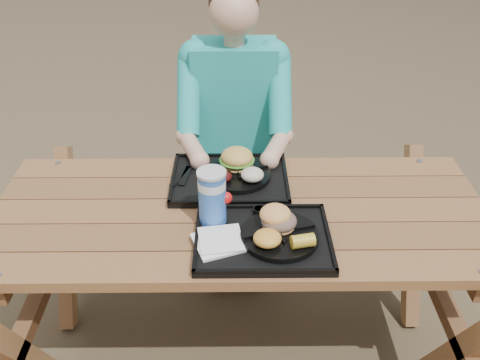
{
  "coord_description": "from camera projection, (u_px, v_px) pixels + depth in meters",
  "views": [
    {
      "loc": [
        -0.01,
        -1.57,
        1.89
      ],
      "look_at": [
        0.0,
        0.0,
        0.88
      ],
      "focal_mm": 40.0,
      "sensor_mm": 36.0,
      "label": 1
    }
  ],
  "objects": [
    {
      "name": "plate_far",
      "position": [
        237.0,
        174.0,
        2.08
      ],
      "size": [
        0.26,
        0.26,
        0.02
      ],
      "primitive_type": "cylinder",
      "color": "black",
      "rests_on": "tray_far"
    },
    {
      "name": "mac_cheese",
      "position": [
        267.0,
        238.0,
        1.7
      ],
      "size": [
        0.09,
        0.09,
        0.05
      ],
      "primitive_type": "ellipsoid",
      "color": "gold",
      "rests_on": "plate_near"
    },
    {
      "name": "cutlery_far",
      "position": [
        186.0,
        175.0,
        2.09
      ],
      "size": [
        0.05,
        0.16,
        0.01
      ],
      "primitive_type": "cube",
      "rotation": [
        0.0,
        0.0,
        -0.18
      ],
      "color": "black",
      "rests_on": "tray_far"
    },
    {
      "name": "tray_near",
      "position": [
        263.0,
        239.0,
        1.78
      ],
      "size": [
        0.45,
        0.35,
        0.02
      ],
      "primitive_type": "cube",
      "color": "black",
      "rests_on": "picnic_table"
    },
    {
      "name": "soda_cup",
      "position": [
        212.0,
        198.0,
        1.8
      ],
      "size": [
        0.09,
        0.09,
        0.19
      ],
      "primitive_type": "cylinder",
      "color": "blue",
      "rests_on": "tray_near"
    },
    {
      "name": "sandwich",
      "position": [
        279.0,
        213.0,
        1.76
      ],
      "size": [
        0.11,
        0.11,
        0.12
      ],
      "primitive_type": null,
      "color": "#E89C52",
      "rests_on": "plate_near"
    },
    {
      "name": "baked_beans",
      "position": [
        222.0,
        176.0,
        2.02
      ],
      "size": [
        0.07,
        0.07,
        0.03
      ],
      "primitive_type": "ellipsoid",
      "color": "#410D0D",
      "rests_on": "plate_far"
    },
    {
      "name": "tray_far",
      "position": [
        230.0,
        180.0,
        2.08
      ],
      "size": [
        0.45,
        0.35,
        0.02
      ],
      "primitive_type": "cube",
      "color": "black",
      "rests_on": "picnic_table"
    },
    {
      "name": "corn_cob",
      "position": [
        303.0,
        241.0,
        1.69
      ],
      "size": [
        0.09,
        0.09,
        0.04
      ],
      "primitive_type": null,
      "rotation": [
        0.0,
        0.0,
        0.21
      ],
      "color": "gold",
      "rests_on": "plate_near"
    },
    {
      "name": "plate_near",
      "position": [
        280.0,
        236.0,
        1.76
      ],
      "size": [
        0.26,
        0.26,
        0.02
      ],
      "primitive_type": "cylinder",
      "color": "black",
      "rests_on": "tray_near"
    },
    {
      "name": "condiment_bbq",
      "position": [
        260.0,
        211.0,
        1.87
      ],
      "size": [
        0.04,
        0.04,
        0.03
      ],
      "primitive_type": "cylinder",
      "color": "#320705",
      "rests_on": "tray_near"
    },
    {
      "name": "diner",
      "position": [
        235.0,
        144.0,
        2.58
      ],
      "size": [
        0.48,
        0.84,
        1.28
      ],
      "primitive_type": null,
      "color": "#1DCCC8",
      "rests_on": "ground"
    },
    {
      "name": "ground",
      "position": [
        240.0,
        349.0,
        2.34
      ],
      "size": [
        60.0,
        60.0,
        0.0
      ],
      "primitive_type": "plane",
      "color": "#999999",
      "rests_on": "ground"
    },
    {
      "name": "napkin_stack",
      "position": [
        218.0,
        242.0,
        1.74
      ],
      "size": [
        0.19,
        0.19,
        0.02
      ],
      "primitive_type": "cube",
      "rotation": [
        0.0,
        0.0,
        0.36
      ],
      "color": "white",
      "rests_on": "tray_near"
    },
    {
      "name": "condiment_mustard",
      "position": [
        279.0,
        212.0,
        1.86
      ],
      "size": [
        0.06,
        0.06,
        0.03
      ],
      "primitive_type": "cylinder",
      "color": "yellow",
      "rests_on": "tray_near"
    },
    {
      "name": "burger",
      "position": [
        237.0,
        153.0,
        2.09
      ],
      "size": [
        0.13,
        0.13,
        0.11
      ],
      "primitive_type": null,
      "color": "gold",
      "rests_on": "plate_far"
    },
    {
      "name": "potato_salad",
      "position": [
        252.0,
        175.0,
        2.02
      ],
      "size": [
        0.09,
        0.09,
        0.05
      ],
      "primitive_type": "ellipsoid",
      "color": "beige",
      "rests_on": "plate_far"
    },
    {
      "name": "picnic_table",
      "position": [
        240.0,
        286.0,
        2.14
      ],
      "size": [
        1.8,
        1.49,
        0.75
      ],
      "primitive_type": null,
      "color": "#999999",
      "rests_on": "ground"
    }
  ]
}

